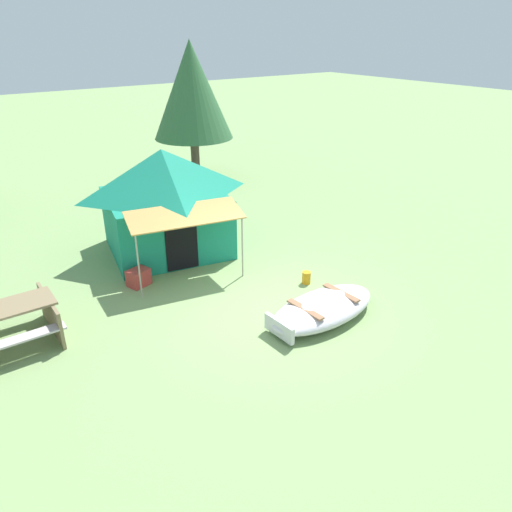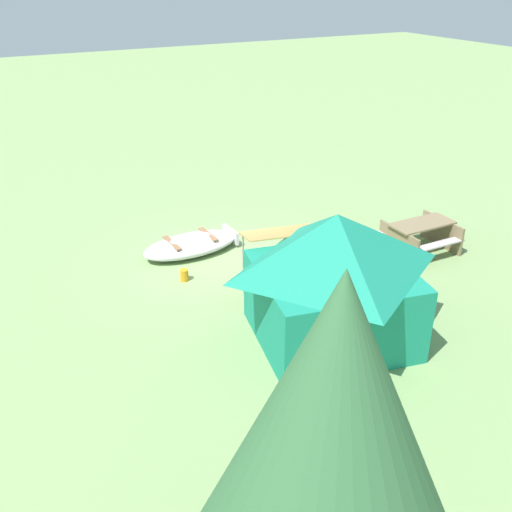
{
  "view_description": "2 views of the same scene",
  "coord_description": "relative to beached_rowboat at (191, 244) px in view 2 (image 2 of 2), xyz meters",
  "views": [
    {
      "loc": [
        -5.21,
        -6.89,
        5.28
      ],
      "look_at": [
        0.33,
        0.78,
        0.77
      ],
      "focal_mm": 34.15,
      "sensor_mm": 36.0,
      "label": 1
    },
    {
      "loc": [
        5.46,
        11.52,
        6.59
      ],
      "look_at": [
        0.31,
        1.82,
        1.07
      ],
      "focal_mm": 40.91,
      "sensor_mm": 36.0,
      "label": 2
    }
  ],
  "objects": [
    {
      "name": "pine_tree_back_left",
      "position": [
        2.76,
        9.92,
        2.98
      ],
      "size": [
        2.83,
        2.83,
        4.87
      ],
      "color": "brown",
      "rests_on": "ground_plane"
    },
    {
      "name": "ground_plane",
      "position": [
        -0.66,
        1.0,
        -0.23
      ],
      "size": [
        80.0,
        80.0,
        0.0
      ],
      "primitive_type": "plane",
      "color": "#7C9B5E"
    },
    {
      "name": "cooler_box",
      "position": [
        -2.39,
        3.41,
        -0.04
      ],
      "size": [
        0.54,
        0.47,
        0.38
      ],
      "primitive_type": "cube",
      "rotation": [
        0.0,
        0.0,
        0.3
      ],
      "color": "#AF3632",
      "rests_on": "ground_plane"
    },
    {
      "name": "picnic_table",
      "position": [
        -5.17,
        2.65,
        0.25
      ],
      "size": [
        1.64,
        1.45,
        0.79
      ],
      "color": "#816E4E",
      "rests_on": "ground_plane"
    },
    {
      "name": "beached_rowboat",
      "position": [
        0.0,
        0.0,
        0.0
      ],
      "size": [
        2.57,
        1.31,
        0.44
      ],
      "color": "silver",
      "rests_on": "ground_plane"
    },
    {
      "name": "canvas_cabin_tent",
      "position": [
        -0.97,
        4.76,
        1.13
      ],
      "size": [
        3.52,
        4.1,
        2.61
      ],
      "color": "#19866A",
      "rests_on": "ground_plane"
    },
    {
      "name": "fuel_can",
      "position": [
        0.7,
        1.28,
        -0.09
      ],
      "size": [
        0.26,
        0.26,
        0.28
      ],
      "primitive_type": "cylinder",
      "rotation": [
        0.0,
        0.0,
        0.54
      ],
      "color": "orange",
      "rests_on": "ground_plane"
    }
  ]
}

